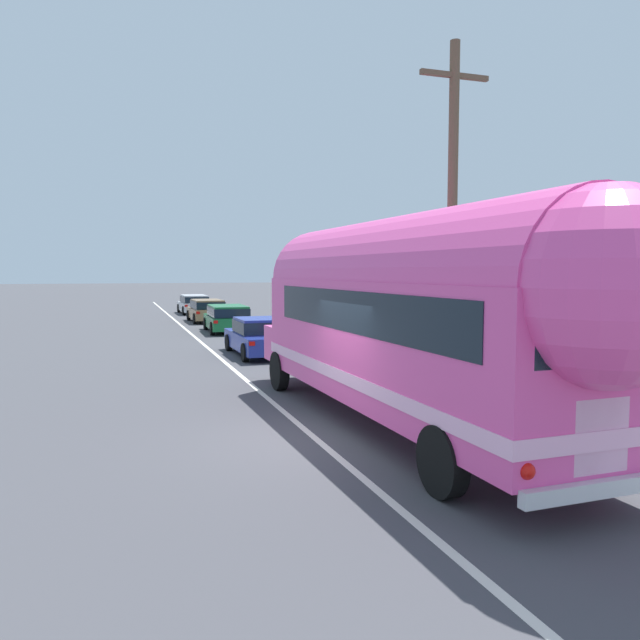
# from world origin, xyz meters

# --- Properties ---
(ground_plane) EXTENTS (300.00, 300.00, 0.00)m
(ground_plane) POSITION_xyz_m (0.00, 0.00, 0.00)
(ground_plane) COLOR #424247
(lane_markings) EXTENTS (3.74, 80.00, 0.01)m
(lane_markings) POSITION_xyz_m (1.67, 12.00, 0.00)
(lane_markings) COLOR silver
(lane_markings) RESTS_ON ground
(utility_pole) EXTENTS (1.80, 0.24, 8.50)m
(utility_pole) POSITION_xyz_m (4.30, 2.54, 4.42)
(utility_pole) COLOR brown
(utility_pole) RESTS_ON ground
(painted_bus) EXTENTS (2.82, 12.56, 4.12)m
(painted_bus) POSITION_xyz_m (1.83, -0.27, 2.30)
(painted_bus) COLOR #EA4C9E
(painted_bus) RESTS_ON ground
(car_lead) EXTENTS (2.04, 4.50, 1.37)m
(car_lead) POSITION_xyz_m (1.56, 11.25, 0.74)
(car_lead) COLOR navy
(car_lead) RESTS_ON ground
(car_second) EXTENTS (2.11, 4.46, 1.37)m
(car_second) POSITION_xyz_m (1.83, 19.94, 0.79)
(car_second) COLOR #196633
(car_second) RESTS_ON ground
(car_third) EXTENTS (2.01, 4.33, 1.37)m
(car_third) POSITION_xyz_m (1.71, 26.49, 0.78)
(car_third) COLOR olive
(car_third) RESTS_ON ground
(car_fourth) EXTENTS (1.99, 4.52, 1.37)m
(car_fourth) POSITION_xyz_m (1.82, 33.95, 0.79)
(car_fourth) COLOR silver
(car_fourth) RESTS_ON ground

